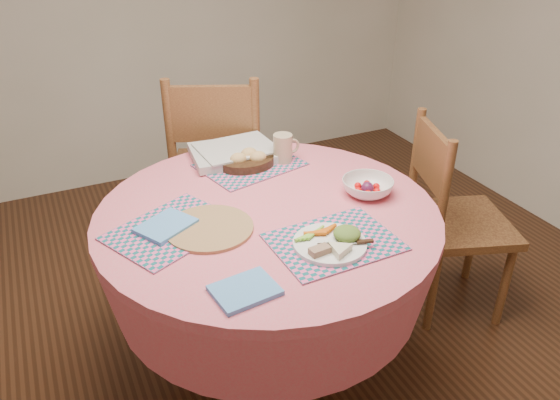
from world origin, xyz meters
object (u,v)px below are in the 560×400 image
(wicker_trivet, at_px, (209,228))
(fruit_bowl, at_px, (368,187))
(dinner_plate, at_px, (333,242))
(chair_back, at_px, (218,166))
(bread_bowl, at_px, (248,160))
(chair_right, at_px, (451,216))
(latte_mug, at_px, (283,148))
(dining_table, at_px, (268,255))

(wicker_trivet, relative_size, fruit_bowl, 1.30)
(wicker_trivet, relative_size, dinner_plate, 1.23)
(chair_back, height_order, bread_bowl, chair_back)
(chair_right, xyz_separation_m, fruit_bowl, (-0.51, -0.06, 0.29))
(latte_mug, distance_m, fruit_bowl, 0.43)
(wicker_trivet, distance_m, fruit_bowl, 0.62)
(bread_bowl, xyz_separation_m, latte_mug, (0.16, -0.02, 0.03))
(wicker_trivet, distance_m, bread_bowl, 0.50)
(bread_bowl, relative_size, latte_mug, 1.94)
(wicker_trivet, relative_size, bread_bowl, 1.30)
(chair_back, height_order, fruit_bowl, chair_back)
(latte_mug, bearing_deg, bread_bowl, 173.25)
(chair_back, distance_m, bread_bowl, 0.54)
(bread_bowl, bearing_deg, chair_right, -22.58)
(wicker_trivet, bearing_deg, dining_table, 8.41)
(dining_table, xyz_separation_m, bread_bowl, (0.07, 0.36, 0.23))
(dining_table, relative_size, latte_mug, 10.48)
(dining_table, distance_m, chair_right, 0.91)
(chair_back, height_order, wicker_trivet, chair_back)
(dining_table, bearing_deg, dinner_plate, -73.21)
(latte_mug, bearing_deg, dinner_plate, -101.74)
(chair_right, height_order, latte_mug, chair_right)
(wicker_trivet, xyz_separation_m, latte_mug, (0.46, 0.37, 0.06))
(fruit_bowl, bearing_deg, latte_mug, 112.62)
(chair_back, distance_m, wicker_trivet, 0.96)
(bread_bowl, bearing_deg, latte_mug, -6.75)
(bread_bowl, bearing_deg, dining_table, -101.37)
(dinner_plate, bearing_deg, chair_back, 89.61)
(chair_right, relative_size, fruit_bowl, 4.04)
(bread_bowl, distance_m, latte_mug, 0.16)
(fruit_bowl, bearing_deg, dining_table, 172.55)
(chair_right, distance_m, chair_back, 1.16)
(dining_table, distance_m, latte_mug, 0.48)
(chair_back, xyz_separation_m, bread_bowl, (-0.03, -0.48, 0.24))
(wicker_trivet, height_order, latte_mug, latte_mug)
(chair_back, bearing_deg, dinner_plate, 113.29)
(chair_back, xyz_separation_m, dinner_plate, (-0.01, -1.15, 0.23))
(chair_right, distance_m, wicker_trivet, 1.17)
(fruit_bowl, bearing_deg, wicker_trivet, 178.44)
(bread_bowl, bearing_deg, dinner_plate, -88.24)
(dinner_plate, bearing_deg, fruit_bowl, 40.68)
(chair_right, bearing_deg, chair_back, 63.29)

